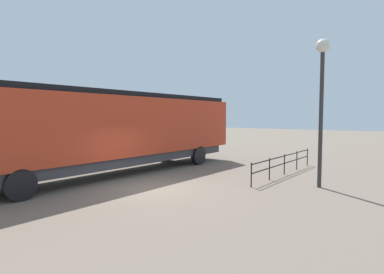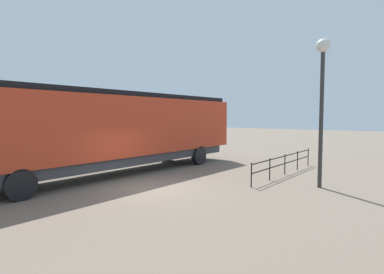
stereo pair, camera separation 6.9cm
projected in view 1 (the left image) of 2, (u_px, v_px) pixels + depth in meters
name	position (u px, v px, depth m)	size (l,w,h in m)	color
ground_plane	(153.00, 189.00, 12.53)	(120.00, 120.00, 0.00)	#756656
locomotive	(125.00, 128.00, 15.86)	(2.83, 15.99, 4.04)	red
lamp_post	(322.00, 80.00, 12.51)	(0.55, 0.55, 5.92)	#2D2D2D
platform_fence	(284.00, 161.00, 15.57)	(0.05, 7.17, 1.00)	black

